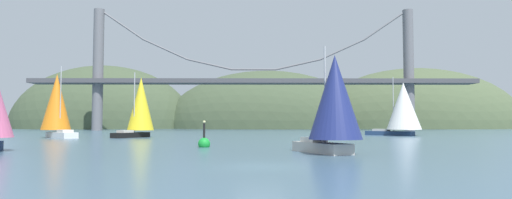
# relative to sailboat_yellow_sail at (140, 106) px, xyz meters

# --- Properties ---
(ground_plane) EXTENTS (360.00, 360.00, 0.00)m
(ground_plane) POSITION_rel_sailboat_yellow_sail_xyz_m (17.38, -42.80, -4.72)
(ground_plane) COLOR #426075
(headland_left) EXTENTS (66.36, 44.00, 46.02)m
(headland_left) POSITION_rel_sailboat_yellow_sail_xyz_m (-37.62, 92.20, -4.72)
(headland_left) COLOR #425138
(headland_left) RESTS_ON ground_plane
(headland_center) EXTENTS (76.18, 44.00, 42.34)m
(headland_center) POSITION_rel_sailboat_yellow_sail_xyz_m (22.38, 92.20, -4.72)
(headland_center) COLOR #425138
(headland_center) RESTS_ON ground_plane
(headland_right) EXTENTS (78.70, 44.00, 44.40)m
(headland_right) POSITION_rel_sailboat_yellow_sail_xyz_m (77.38, 92.20, -4.72)
(headland_right) COLOR #4C5B3D
(headland_right) RESTS_ON ground_plane
(suspension_bridge) EXTENTS (121.54, 6.00, 33.65)m
(suspension_bridge) POSITION_rel_sailboat_yellow_sail_xyz_m (17.38, 52.20, 10.07)
(suspension_bridge) COLOR slate
(suspension_bridge) RESTS_ON ground_plane
(sailboat_yellow_sail) EXTENTS (5.82, 7.78, 9.66)m
(sailboat_yellow_sail) POSITION_rel_sailboat_yellow_sail_xyz_m (0.00, 0.00, 0.00)
(sailboat_yellow_sail) COLOR black
(sailboat_yellow_sail) RESTS_ON ground_plane
(sailboat_white_mainsail) EXTENTS (9.60, 9.18, 9.94)m
(sailboat_white_mainsail) POSITION_rel_sailboat_yellow_sail_xyz_m (42.25, 6.87, 0.03)
(sailboat_white_mainsail) COLOR navy
(sailboat_white_mainsail) RESTS_ON ground_plane
(sailboat_navy_sail) EXTENTS (5.13, 7.03, 7.78)m
(sailboat_navy_sail) POSITION_rel_sailboat_yellow_sail_xyz_m (22.68, -34.57, -1.03)
(sailboat_navy_sail) COLOR #B7B2A8
(sailboat_navy_sail) RESTS_ON ground_plane
(sailboat_orange_sail) EXTENTS (7.73, 7.86, 10.38)m
(sailboat_orange_sail) POSITION_rel_sailboat_yellow_sail_xyz_m (-11.70, -1.78, 0.12)
(sailboat_orange_sail) COLOR white
(sailboat_orange_sail) RESTS_ON ground_plane
(channel_buoy) EXTENTS (1.10, 1.10, 2.64)m
(channel_buoy) POSITION_rel_sailboat_yellow_sail_xyz_m (12.63, -26.04, -4.35)
(channel_buoy) COLOR green
(channel_buoy) RESTS_ON ground_plane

